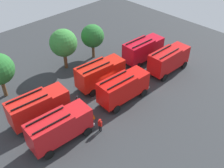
% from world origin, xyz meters
% --- Properties ---
extents(ground_plane, '(56.22, 56.22, 0.00)m').
position_xyz_m(ground_plane, '(0.00, 0.00, 0.00)').
color(ground_plane, '#2D3033').
extents(fire_truck_0, '(7.34, 3.13, 3.88)m').
position_xyz_m(fire_truck_0, '(-9.98, -2.21, 2.15)').
color(fire_truck_0, red).
rests_on(fire_truck_0, ground).
extents(fire_truck_1, '(7.33, 3.10, 3.88)m').
position_xyz_m(fire_truck_1, '(-0.14, -2.19, 2.15)').
color(fire_truck_1, red).
rests_on(fire_truck_1, ground).
extents(fire_truck_2, '(7.26, 2.91, 3.88)m').
position_xyz_m(fire_truck_2, '(9.57, -2.22, 2.15)').
color(fire_truck_2, red).
rests_on(fire_truck_2, ground).
extents(fire_truck_3, '(7.38, 3.25, 3.88)m').
position_xyz_m(fire_truck_3, '(-9.84, 2.19, 2.15)').
color(fire_truck_3, red).
rests_on(fire_truck_3, ground).
extents(fire_truck_4, '(7.37, 3.23, 3.88)m').
position_xyz_m(fire_truck_4, '(-0.09, 2.23, 2.15)').
color(fire_truck_4, red).
rests_on(fire_truck_4, ground).
extents(fire_truck_5, '(7.31, 3.04, 3.88)m').
position_xyz_m(fire_truck_5, '(9.17, 2.37, 2.15)').
color(fire_truck_5, red).
rests_on(fire_truck_5, ground).
extents(firefighter_1, '(0.37, 0.48, 1.76)m').
position_xyz_m(firefighter_1, '(-5.94, -4.14, 0.99)').
color(firefighter_1, black).
rests_on(firefighter_1, ground).
extents(firefighter_2, '(0.29, 0.45, 1.66)m').
position_xyz_m(firefighter_2, '(11.04, 0.21, 0.92)').
color(firefighter_2, black).
rests_on(firefighter_2, ground).
extents(firefighter_3, '(0.48, 0.38, 1.63)m').
position_xyz_m(firefighter_3, '(7.93, 4.60, 0.91)').
color(firefighter_3, black).
rests_on(firefighter_3, ground).
extents(firefighter_4, '(0.47, 0.46, 1.77)m').
position_xyz_m(firefighter_4, '(-5.21, 0.91, 1.00)').
color(firefighter_4, black).
rests_on(firefighter_4, ground).
extents(tree_1, '(4.09, 4.09, 6.34)m').
position_xyz_m(tree_1, '(-0.78, 9.37, 4.27)').
color(tree_1, brown).
rests_on(tree_1, ground).
extents(tree_2, '(3.64, 3.64, 5.64)m').
position_xyz_m(tree_2, '(4.33, 8.78, 3.80)').
color(tree_2, brown).
rests_on(tree_2, ground).
extents(traffic_cone_0, '(0.47, 0.47, 0.68)m').
position_xyz_m(traffic_cone_0, '(-5.18, -2.03, 0.34)').
color(traffic_cone_0, '#F2600C').
rests_on(traffic_cone_0, ground).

